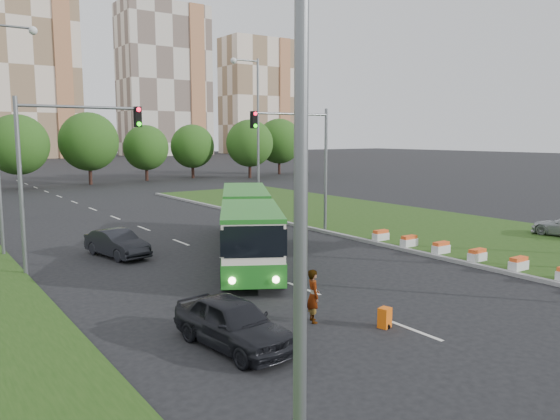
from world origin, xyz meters
TOP-DOWN VIEW (x-y plane):
  - ground at (0.00, 0.00)m, footprint 360.00×360.00m
  - grass_median at (13.00, 8.00)m, footprint 14.00×60.00m
  - median_kerb at (6.05, 8.00)m, footprint 0.30×60.00m
  - lane_markings at (-3.00, 20.00)m, footprint 0.20×100.00m
  - flower_planters at (6.70, -1.40)m, footprint 1.10×13.70m
  - traffic_mast_median at (4.78, 10.00)m, footprint 5.76×0.32m
  - traffic_mast_left at (-10.38, 9.00)m, footprint 5.76×0.32m
  - street_lamps at (-3.00, 10.00)m, footprint 36.00×60.00m
  - tree_line at (10.00, 55.00)m, footprint 120.00×8.00m
  - apartment_tower_ceast at (15.00, 150.00)m, footprint 25.00×15.00m
  - apartment_tower_east at (55.00, 150.00)m, footprint 27.00×15.00m
  - midrise_east at (90.00, 150.00)m, footprint 24.00×14.00m
  - articulated_bus at (-1.76, 7.18)m, footprint 2.57×16.46m
  - car_left_near at (-8.53, -3.81)m, footprint 2.30×4.63m
  - car_left_far at (-7.35, 10.35)m, footprint 2.37×4.52m
  - pedestrian at (-5.19, -3.43)m, footprint 0.66×0.78m
  - shopping_trolley at (-3.60, -5.22)m, footprint 0.39×0.41m

SIDE VIEW (x-z plane):
  - ground at x=0.00m, z-range 0.00..0.00m
  - lane_markings at x=-3.00m, z-range -0.01..0.01m
  - grass_median at x=13.00m, z-range 0.00..0.15m
  - median_kerb at x=6.05m, z-range 0.00..0.18m
  - shopping_trolley at x=-3.60m, z-range 0.00..0.67m
  - flower_planters at x=6.70m, z-range 0.15..0.75m
  - car_left_far at x=-7.35m, z-range 0.00..1.42m
  - car_left_near at x=-8.53m, z-range 0.00..1.52m
  - pedestrian at x=-5.19m, z-range 0.00..1.82m
  - articulated_bus at x=-1.76m, z-range 0.30..3.01m
  - tree_line at x=10.00m, z-range 0.00..9.00m
  - traffic_mast_median at x=4.78m, z-range 1.35..9.35m
  - traffic_mast_left at x=-10.38m, z-range 1.35..9.35m
  - street_lamps at x=-3.00m, z-range 0.00..12.00m
  - midrise_east at x=90.00m, z-range 0.00..40.00m
  - apartment_tower_east at x=55.00m, z-range 0.00..47.00m
  - apartment_tower_ceast at x=15.00m, z-range 0.00..50.00m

